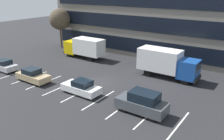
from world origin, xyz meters
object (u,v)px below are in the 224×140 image
box_truck_blue (167,62)px  sedan_tan (33,76)px  sedan_white (81,87)px  suv_charcoal (142,103)px  sedan_silver (3,65)px  bare_tree (60,19)px  box_truck_yellow (85,47)px

box_truck_blue → sedan_tan: box_truck_blue is taller
sedan_white → sedan_tan: (-7.27, -0.68, 0.01)m
box_truck_blue → suv_charcoal: size_ratio=1.64×
box_truck_blue → sedan_silver: size_ratio=1.77×
sedan_silver → sedan_tan: sedan_tan is taller
box_truck_blue → bare_tree: bare_tree is taller
sedan_white → sedan_silver: size_ratio=1.02×
sedan_tan → bare_tree: 18.09m
box_truck_yellow → sedan_white: bearing=-50.5°
box_truck_yellow → bare_tree: (-8.50, 2.97, 3.47)m
box_truck_blue → bare_tree: bearing=170.8°
box_truck_blue → box_truck_yellow: 14.32m
box_truck_blue → bare_tree: size_ratio=1.06×
box_truck_blue → box_truck_yellow: box_truck_blue is taller
sedan_silver → box_truck_yellow: bearing=64.7°
sedan_silver → sedan_white: bearing=1.6°
box_truck_blue → sedan_silver: box_truck_blue is taller
box_truck_blue → suv_charcoal: 10.14m
sedan_tan → bare_tree: bearing=125.0°
box_truck_blue → suv_charcoal: (1.87, -9.92, -0.99)m
sedan_white → suv_charcoal: bearing=0.4°
box_truck_blue → suv_charcoal: bearing=-79.3°
box_truck_blue → bare_tree: 23.33m
box_truck_yellow → bare_tree: bare_tree is taller
box_truck_yellow → sedan_tan: (1.54, -11.37, -1.09)m
sedan_silver → suv_charcoal: bearing=1.2°
sedan_white → sedan_tan: bearing=-174.6°
sedan_tan → box_truck_yellow: bearing=97.7°
box_truck_yellow → sedan_tan: box_truck_yellow is taller
bare_tree → box_truck_blue: bearing=-9.2°
sedan_white → sedan_silver: (-14.04, -0.38, -0.01)m
sedan_tan → bare_tree: size_ratio=0.62×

